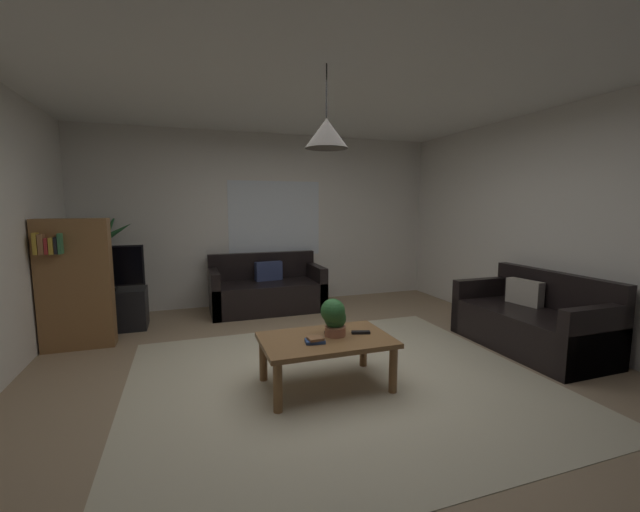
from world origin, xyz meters
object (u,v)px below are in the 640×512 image
(book_on_table_0, at_px, (315,341))
(remote_on_table_1, at_px, (334,332))
(bookshelf_corner, at_px, (75,283))
(tv, at_px, (104,268))
(couch_under_window, at_px, (267,292))
(potted_palm_corner, at_px, (104,274))
(pendant_lamp, at_px, (326,133))
(coffee_table, at_px, (326,345))
(potted_plant_on_table, at_px, (334,316))
(couch_right_side, at_px, (531,323))
(tv_stand, at_px, (108,310))
(book_on_table_1, at_px, (315,339))
(remote_on_table_0, at_px, (361,332))

(book_on_table_0, xyz_separation_m, remote_on_table_1, (0.23, 0.18, -0.00))
(remote_on_table_1, height_order, bookshelf_corner, bookshelf_corner)
(tv, bearing_deg, bookshelf_corner, -107.97)
(couch_under_window, xyz_separation_m, book_on_table_0, (-0.14, -2.69, 0.17))
(bookshelf_corner, bearing_deg, remote_on_table_1, -35.18)
(potted_palm_corner, height_order, pendant_lamp, pendant_lamp)
(couch_under_window, relative_size, coffee_table, 1.48)
(coffee_table, xyz_separation_m, potted_plant_on_table, (0.09, 0.04, 0.23))
(couch_right_side, distance_m, potted_plant_on_table, 2.34)
(pendant_lamp, bearing_deg, remote_on_table_1, 41.38)
(bookshelf_corner, bearing_deg, coffee_table, -37.89)
(tv_stand, height_order, pendant_lamp, pendant_lamp)
(couch_under_window, distance_m, couch_right_side, 3.44)
(couch_right_side, distance_m, book_on_table_1, 2.54)
(remote_on_table_0, distance_m, pendant_lamp, 1.69)
(remote_on_table_0, height_order, remote_on_table_1, same)
(couch_right_side, relative_size, potted_plant_on_table, 4.81)
(potted_palm_corner, bearing_deg, tv, -78.34)
(couch_right_side, relative_size, book_on_table_1, 13.15)
(couch_under_window, xyz_separation_m, bookshelf_corner, (-2.23, -0.88, 0.44))
(couch_under_window, distance_m, tv_stand, 2.07)
(potted_plant_on_table, xyz_separation_m, pendant_lamp, (-0.09, -0.04, 1.50))
(potted_plant_on_table, height_order, tv_stand, potted_plant_on_table)
(book_on_table_1, bearing_deg, book_on_table_0, 102.22)
(couch_under_window, bearing_deg, remote_on_table_1, -87.93)
(remote_on_table_0, height_order, bookshelf_corner, bookshelf_corner)
(tv_stand, bearing_deg, tv, -90.00)
(book_on_table_0, relative_size, remote_on_table_0, 0.99)
(coffee_table, distance_m, potted_plant_on_table, 0.25)
(remote_on_table_1, relative_size, tv_stand, 0.18)
(couch_right_side, bearing_deg, remote_on_table_0, -86.27)
(coffee_table, bearing_deg, couch_right_side, 3.24)
(couch_right_side, distance_m, tv_stand, 4.94)
(remote_on_table_1, relative_size, potted_plant_on_table, 0.50)
(remote_on_table_1, bearing_deg, tv, 40.07)
(remote_on_table_1, bearing_deg, potted_palm_corner, 35.96)
(book_on_table_1, height_order, potted_palm_corner, potted_palm_corner)
(book_on_table_1, relative_size, remote_on_table_0, 0.73)
(book_on_table_1, bearing_deg, potted_palm_corner, 125.12)
(couch_under_window, height_order, potted_palm_corner, potted_palm_corner)
(pendant_lamp, bearing_deg, potted_palm_corner, 127.69)
(book_on_table_1, bearing_deg, coffee_table, 36.70)
(book_on_table_1, distance_m, remote_on_table_1, 0.29)
(tv, bearing_deg, couch_under_window, 8.60)
(book_on_table_1, bearing_deg, couch_under_window, 87.11)
(tv, bearing_deg, tv_stand, 90.00)
(remote_on_table_0, height_order, pendant_lamp, pendant_lamp)
(book_on_table_0, distance_m, tv_stand, 3.08)
(coffee_table, height_order, tv, tv)
(tv_stand, bearing_deg, couch_under_window, 8.01)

